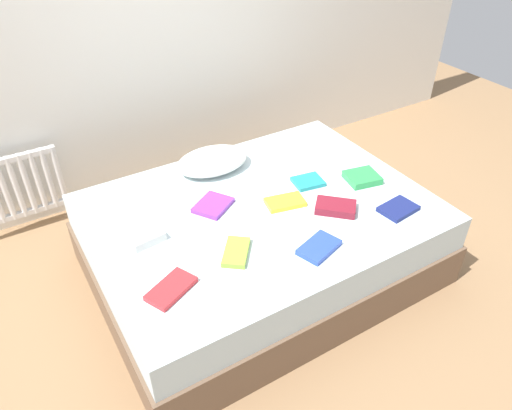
% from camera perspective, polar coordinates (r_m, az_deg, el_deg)
% --- Properties ---
extents(ground_plane, '(8.00, 8.00, 0.00)m').
position_cam_1_polar(ground_plane, '(3.19, 0.47, -7.42)').
color(ground_plane, '#93704C').
extents(bed, '(2.00, 1.50, 0.50)m').
position_cam_1_polar(bed, '(3.03, 0.49, -4.03)').
color(bed, brown).
rests_on(bed, ground).
extents(radiator, '(0.61, 0.04, 0.47)m').
position_cam_1_polar(radiator, '(3.66, -26.38, 1.87)').
color(radiator, white).
rests_on(radiator, ground).
extents(pillow, '(0.48, 0.33, 0.12)m').
position_cam_1_polar(pillow, '(3.20, -5.15, 5.20)').
color(pillow, white).
rests_on(pillow, bed).
extents(textbook_green, '(0.23, 0.22, 0.05)m').
position_cam_1_polar(textbook_green, '(3.16, 12.39, 3.17)').
color(textbook_green, green).
rests_on(textbook_green, bed).
extents(textbook_blue, '(0.26, 0.21, 0.03)m').
position_cam_1_polar(textbook_blue, '(2.58, 7.42, -4.96)').
color(textbook_blue, '#2847B7').
rests_on(textbook_blue, bed).
extents(textbook_red, '(0.28, 0.23, 0.03)m').
position_cam_1_polar(textbook_red, '(2.38, -9.96, -9.68)').
color(textbook_red, red).
rests_on(textbook_red, bed).
extents(textbook_maroon, '(0.27, 0.26, 0.05)m').
position_cam_1_polar(textbook_maroon, '(2.86, 9.35, -0.25)').
color(textbook_maroon, maroon).
rests_on(textbook_maroon, bed).
extents(textbook_yellow, '(0.25, 0.18, 0.03)m').
position_cam_1_polar(textbook_yellow, '(2.89, 3.44, 0.34)').
color(textbook_yellow, yellow).
rests_on(textbook_yellow, bed).
extents(textbook_purple, '(0.28, 0.27, 0.03)m').
position_cam_1_polar(textbook_purple, '(2.87, -5.08, -0.02)').
color(textbook_purple, purple).
rests_on(textbook_purple, bed).
extents(textbook_white, '(0.20, 0.16, 0.05)m').
position_cam_1_polar(textbook_white, '(2.68, -12.92, -3.65)').
color(textbook_white, white).
rests_on(textbook_white, bed).
extents(textbook_navy, '(0.23, 0.18, 0.03)m').
position_cam_1_polar(textbook_navy, '(2.95, 16.39, -0.42)').
color(textbook_navy, navy).
rests_on(textbook_navy, bed).
extents(textbook_lime, '(0.23, 0.25, 0.03)m').
position_cam_1_polar(textbook_lime, '(2.54, -2.35, -5.55)').
color(textbook_lime, '#8CC638').
rests_on(textbook_lime, bed).
extents(textbook_teal, '(0.20, 0.18, 0.02)m').
position_cam_1_polar(textbook_teal, '(3.09, 6.14, 2.75)').
color(textbook_teal, teal).
rests_on(textbook_teal, bed).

